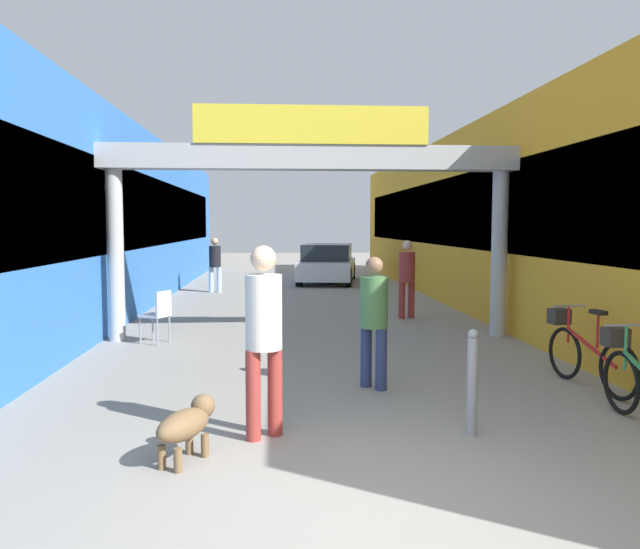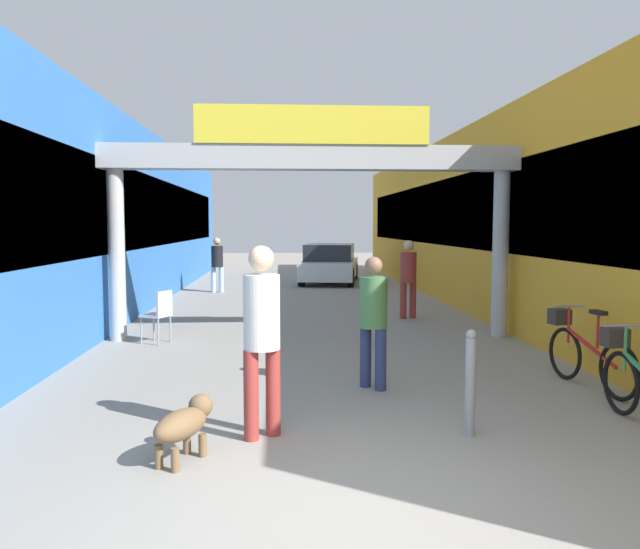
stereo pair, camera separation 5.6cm
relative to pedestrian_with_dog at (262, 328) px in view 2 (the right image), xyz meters
name	(u,v)px [view 2 (the right image)]	position (x,y,z in m)	size (l,w,h in m)	color
ground_plane	(362,521)	(0.72, -1.71, -1.04)	(80.00, 80.00, 0.00)	gray
storefront_left	(87,220)	(-4.37, 9.29, 1.05)	(3.00, 26.00, 4.19)	blue
storefront_right	(511,220)	(5.81, 9.29, 1.05)	(3.00, 26.00, 4.19)	gold
arcade_sign_gateway	(312,176)	(0.72, 5.07, 1.79)	(7.40, 0.47, 3.99)	#B2B2B2
pedestrian_with_dog	(262,328)	(0.00, 0.00, 0.00)	(0.47, 0.47, 1.80)	#99332D
pedestrian_companion	(373,314)	(1.29, 1.68, -0.13)	(0.48, 0.48, 1.61)	navy
pedestrian_carrying_crate	(408,274)	(2.88, 7.30, -0.09)	(0.44, 0.44, 1.66)	#99332D
pedestrian_elderly_walking	(217,261)	(-1.70, 12.72, -0.13)	(0.40, 0.40, 1.61)	#A5BFE0
dog_on_leash	(185,423)	(-0.64, -0.53, -0.72)	(0.55, 0.73, 0.52)	brown
bicycle_red_second	(585,352)	(3.90, 1.59, -0.60)	(0.46, 1.68, 0.98)	black
bollard_post_metal	(471,382)	(1.96, -0.07, -0.52)	(0.10, 0.10, 1.02)	gray
cafe_chair_aluminium_nearer	(160,311)	(-1.86, 4.78, -0.50)	(0.53, 0.53, 0.89)	gray
parked_car_white	(330,264)	(1.85, 15.58, -0.40)	(2.37, 4.23, 1.33)	silver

